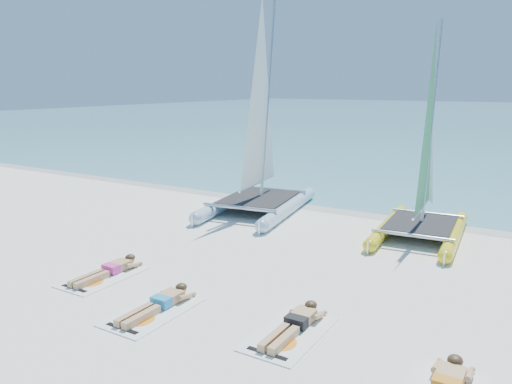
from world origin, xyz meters
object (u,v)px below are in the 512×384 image
Objects in this scene: sunbather_c at (295,323)px; catamaran_yellow at (427,166)px; catamaran_blue at (260,146)px; towel_a at (103,277)px; towel_b at (153,312)px; sunbather_a at (110,269)px; sunbather_b at (160,303)px; towel_c at (290,334)px.

catamaran_yellow is at bearing 86.19° from sunbather_c.
catamaran_blue is 8.47m from sunbather_c.
towel_b is at bearing -18.77° from towel_a.
sunbather_c is at bearing -1.60° from sunbather_a.
catamaran_yellow reaches higher than towel_a.
sunbather_b reaches higher than towel_a.
catamaran_blue is at bearing 106.64° from towel_b.
towel_a is 1.07× the size of sunbather_b.
sunbather_a and sunbather_b have the same top height.
catamaran_yellow reaches higher than sunbather_b.
towel_c is at bearing -98.01° from catamaran_yellow.
towel_b is (2.24, -7.50, -2.12)m from catamaran_blue.
catamaran_blue reaches higher than catamaran_yellow.
towel_b is at bearing -115.31° from catamaran_yellow.
sunbather_c is (4.59, -0.13, 0.00)m from sunbather_a.
catamaran_yellow is (5.20, 0.21, -0.24)m from catamaran_blue.
towel_b and towel_c have the same top height.
sunbather_c is (2.50, 0.58, 0.00)m from sunbather_b.
towel_b is (-2.96, -7.71, -1.88)m from catamaran_yellow.
catamaran_blue is 8.65m from towel_c.
catamaran_yellow is at bearing 68.50° from sunbather_b.
towel_b is 0.22m from sunbather_b.
towel_b is 1.07× the size of sunbather_b.
sunbather_b is 2.57m from sunbather_c.
catamaran_blue is 7.12m from towel_a.
towel_b is 1.00× the size of towel_c.
sunbather_a is at bearing 156.65° from towel_b.
catamaran_yellow reaches higher than sunbather_a.
sunbather_b is 0.93× the size of towel_c.
catamaran_blue is 3.85× the size of towel_b.
sunbather_c is (2.50, 0.77, 0.11)m from towel_b.
towel_c is (4.59, -0.32, -0.11)m from sunbather_a.
towel_b is at bearing -162.79° from sunbather_c.
sunbather_c is at bearing -63.99° from catamaran_blue.
catamaran_blue reaches higher than sunbather_b.
towel_a is 1.00× the size of towel_b.
towel_a is 4.59m from towel_c.
catamaran_blue is 3.85× the size of towel_a.
towel_a is 2.21m from towel_b.
towel_a is at bearing 178.40° from towel_c.
towel_b is (2.09, -0.71, 0.00)m from towel_a.
towel_a is at bearing -179.20° from sunbather_c.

